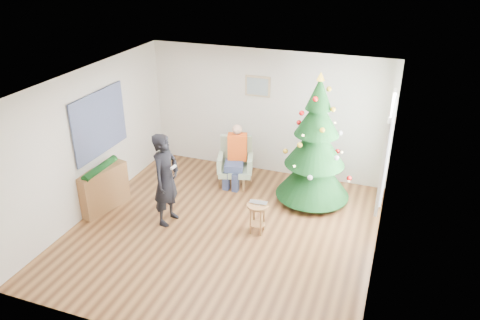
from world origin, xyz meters
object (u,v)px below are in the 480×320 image
at_px(stool, 257,218).
at_px(standing_man, 166,179).
at_px(christmas_tree, 315,146).
at_px(console, 103,189).
at_px(armchair, 236,168).

distance_m(stool, standing_man, 1.68).
xyz_separation_m(christmas_tree, console, (-3.54, -1.60, -0.72)).
distance_m(christmas_tree, standing_man, 2.75).
height_order(armchair, console, armchair).
xyz_separation_m(standing_man, console, (-1.31, -0.02, -0.43)).
bearing_deg(standing_man, console, 96.09).
relative_size(standing_man, console, 1.66).
distance_m(stool, armchair, 1.81).
relative_size(armchair, standing_man, 0.58).
height_order(stool, console, console).
height_order(standing_man, console, standing_man).
bearing_deg(standing_man, armchair, -14.25).
bearing_deg(console, standing_man, 13.77).
bearing_deg(console, armchair, 55.18).
xyz_separation_m(armchair, console, (-1.93, -1.74, 0.05)).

